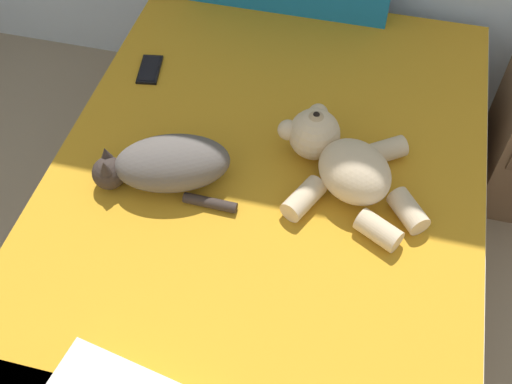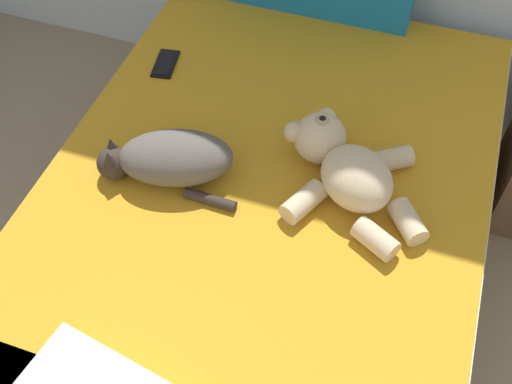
# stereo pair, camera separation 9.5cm
# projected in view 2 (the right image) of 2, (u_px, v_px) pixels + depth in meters

# --- Properties ---
(bed) EXTENTS (1.37, 2.00, 0.51)m
(bed) POSITION_uv_depth(u_px,v_px,m) (262.00, 237.00, 2.03)
(bed) COLOR brown
(bed) RESTS_ON ground_plane
(cat) EXTENTS (0.44, 0.29, 0.15)m
(cat) POSITION_uv_depth(u_px,v_px,m) (170.00, 159.00, 1.80)
(cat) COLOR #59514C
(cat) RESTS_ON bed
(teddy_bear) EXTENTS (0.49, 0.45, 0.17)m
(teddy_bear) POSITION_uv_depth(u_px,v_px,m) (345.00, 168.00, 1.78)
(teddy_bear) COLOR beige
(teddy_bear) RESTS_ON bed
(cell_phone) EXTENTS (0.10, 0.16, 0.01)m
(cell_phone) POSITION_uv_depth(u_px,v_px,m) (165.00, 64.00, 2.17)
(cell_phone) COLOR black
(cell_phone) RESTS_ON bed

